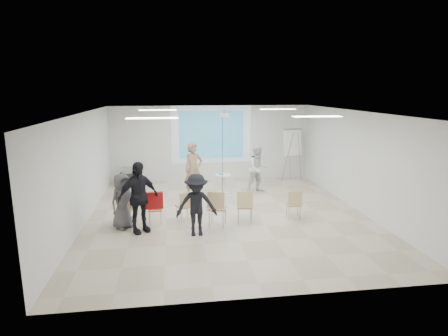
{
  "coord_description": "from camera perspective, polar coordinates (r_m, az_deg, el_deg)",
  "views": [
    {
      "loc": [
        -1.54,
        -10.38,
        3.63
      ],
      "look_at": [
        0.0,
        0.8,
        1.25
      ],
      "focal_mm": 30.0,
      "sensor_mm": 36.0,
      "label": 1
    }
  ],
  "objects": [
    {
      "name": "projection_image",
      "position": [
        15.03,
        -1.92,
        5.1
      ],
      "size": [
        2.6,
        0.01,
        1.9
      ],
      "primitive_type": "cube",
      "color": "teal",
      "rests_on": "wall_back"
    },
    {
      "name": "audience_outer",
      "position": [
        10.22,
        -15.26,
        -4.42
      ],
      "size": [
        0.95,
        0.95,
        1.66
      ],
      "primitive_type": "imported",
      "rotation": [
        0.0,
        0.0,
        0.8
      ],
      "color": "#545459",
      "rests_on": "floor"
    },
    {
      "name": "red_jacket",
      "position": [
        10.19,
        -10.59,
        -4.89
      ],
      "size": [
        0.48,
        0.12,
        0.45
      ],
      "primitive_type": "cube",
      "rotation": [
        0.0,
        0.0,
        0.04
      ],
      "color": "#AD1516",
      "rests_on": "chair_left_mid"
    },
    {
      "name": "wall_right",
      "position": [
        11.98,
        20.13,
        0.94
      ],
      "size": [
        0.1,
        9.0,
        3.0
      ],
      "primitive_type": "cube",
      "color": "silver",
      "rests_on": "floor"
    },
    {
      "name": "chair_left_inner",
      "position": [
        10.49,
        -5.94,
        -5.51
      ],
      "size": [
        0.52,
        0.54,
        0.85
      ],
      "rotation": [
        0.0,
        0.0,
        0.35
      ],
      "color": "tan",
      "rests_on": "floor"
    },
    {
      "name": "chair_center",
      "position": [
        10.03,
        -1.11,
        -5.75
      ],
      "size": [
        0.59,
        0.61,
        0.99
      ],
      "rotation": [
        0.0,
        0.0,
        -0.3
      ],
      "color": "tan",
      "rests_on": "floor"
    },
    {
      "name": "player_right",
      "position": [
        13.39,
        5.24,
        0.32
      ],
      "size": [
        1.08,
        0.96,
        1.9
      ],
      "primitive_type": "imported",
      "rotation": [
        0.0,
        0.0,
        0.28
      ],
      "color": "white",
      "rests_on": "floor"
    },
    {
      "name": "laptop",
      "position": [
        10.59,
        -6.09,
        -5.61
      ],
      "size": [
        0.37,
        0.32,
        0.02
      ],
      "primitive_type": "imported",
      "rotation": [
        0.0,
        0.0,
        3.49
      ],
      "color": "black",
      "rests_on": "chair_left_inner"
    },
    {
      "name": "flipchart_easel",
      "position": [
        15.13,
        10.39,
        3.85
      ],
      "size": [
        0.91,
        0.7,
        2.12
      ],
      "rotation": [
        0.0,
        0.0,
        0.17
      ],
      "color": "gray",
      "rests_on": "floor"
    },
    {
      "name": "wall_left",
      "position": [
        10.88,
        -21.01,
        -0.17
      ],
      "size": [
        0.1,
        9.0,
        3.0
      ],
      "primitive_type": "cube",
      "color": "silver",
      "rests_on": "floor"
    },
    {
      "name": "av_cart",
      "position": [
        14.66,
        -14.53,
        -1.43
      ],
      "size": [
        0.57,
        0.49,
        0.74
      ],
      "rotation": [
        0.0,
        0.0,
        0.2
      ],
      "color": "black",
      "rests_on": "floor"
    },
    {
      "name": "fluor_panel_sw",
      "position": [
        8.91,
        -10.87,
        7.46
      ],
      "size": [
        1.2,
        0.3,
        0.02
      ],
      "primitive_type": "cube",
      "color": "white",
      "rests_on": "ceiling"
    },
    {
      "name": "floor",
      "position": [
        11.12,
        0.57,
        -7.42
      ],
      "size": [
        8.0,
        9.0,
        0.1
      ],
      "primitive_type": "cube",
      "color": "beige",
      "rests_on": "ground"
    },
    {
      "name": "pedestal_table",
      "position": [
        13.26,
        -0.11,
        -2.24
      ],
      "size": [
        0.65,
        0.65,
        0.7
      ],
      "rotation": [
        0.0,
        0.0,
        0.16
      ],
      "color": "white",
      "rests_on": "floor"
    },
    {
      "name": "player_left",
      "position": [
        12.67,
        -4.67,
        0.22
      ],
      "size": [
        0.93,
        0.81,
        2.14
      ],
      "primitive_type": "imported",
      "rotation": [
        0.0,
        0.0,
        0.45
      ],
      "color": "#A47F64",
      "rests_on": "floor"
    },
    {
      "name": "audience_mid",
      "position": [
        9.39,
        -4.22,
        -5.01
      ],
      "size": [
        1.18,
        0.66,
        1.8
      ],
      "primitive_type": "imported",
      "rotation": [
        0.0,
        0.0,
        0.02
      ],
      "color": "black",
      "rests_on": "floor"
    },
    {
      "name": "projection_halo",
      "position": [
        15.05,
        -1.93,
        5.11
      ],
      "size": [
        3.2,
        0.01,
        2.3
      ],
      "primitive_type": "cube",
      "color": "silver",
      "rests_on": "wall_back"
    },
    {
      "name": "controller_left",
      "position": [
        12.87,
        -3.96,
        1.95
      ],
      "size": [
        0.09,
        0.12,
        0.04
      ],
      "primitive_type": "cube",
      "rotation": [
        0.0,
        0.0,
        0.45
      ],
      "color": "silver",
      "rests_on": "player_left"
    },
    {
      "name": "controller_right",
      "position": [
        13.53,
        4.29,
        1.89
      ],
      "size": [
        0.07,
        0.13,
        0.04
      ],
      "primitive_type": "cube",
      "rotation": [
        0.0,
        0.0,
        0.28
      ],
      "color": "white",
      "rests_on": "player_right"
    },
    {
      "name": "chair_left_mid",
      "position": [
        10.41,
        -10.48,
        -5.96
      ],
      "size": [
        0.39,
        0.41,
        0.8
      ],
      "rotation": [
        0.0,
        0.0,
        0.04
      ],
      "color": "tan",
      "rests_on": "floor"
    },
    {
      "name": "fluor_panel_nw",
      "position": [
        12.4,
        -10.08,
        8.68
      ],
      "size": [
        1.2,
        0.3,
        0.02
      ],
      "primitive_type": "cube",
      "color": "white",
      "rests_on": "ceiling"
    },
    {
      "name": "chair_right_inner",
      "position": [
        10.28,
        3.2,
        -5.53
      ],
      "size": [
        0.51,
        0.53,
        0.94
      ],
      "rotation": [
        0.0,
        0.0,
        -0.16
      ],
      "color": "tan",
      "rests_on": "floor"
    },
    {
      "name": "ceiling_projector",
      "position": [
        12.02,
        0.02,
        7.42
      ],
      "size": [
        0.3,
        0.25,
        3.0
      ],
      "color": "white",
      "rests_on": "ceiling"
    },
    {
      "name": "ceiling",
      "position": [
        10.51,
        0.6,
        8.75
      ],
      "size": [
        8.0,
        9.0,
        0.1
      ],
      "primitive_type": "cube",
      "color": "white",
      "rests_on": "wall_back"
    },
    {
      "name": "fluor_panel_ne",
      "position": [
        12.89,
        8.2,
        8.86
      ],
      "size": [
        1.2,
        0.3,
        0.02
      ],
      "primitive_type": "cube",
      "color": "white",
      "rests_on": "ceiling"
    },
    {
      "name": "chair_far_left",
      "position": [
        10.53,
        -15.04,
        -5.97
      ],
      "size": [
        0.5,
        0.52,
        0.79
      ],
      "rotation": [
        0.0,
        0.0,
        0.42
      ],
      "color": "tan",
      "rests_on": "floor"
    },
    {
      "name": "audience_left",
      "position": [
        9.76,
        -12.96,
        -3.63
      ],
      "size": [
        1.44,
        1.28,
        2.13
      ],
      "primitive_type": "imported",
      "rotation": [
        0.0,
        0.0,
        0.54
      ],
      "color": "black",
      "rests_on": "floor"
    },
    {
      "name": "fluor_panel_se",
      "position": [
        9.58,
        13.99,
        7.62
      ],
      "size": [
        1.2,
        0.3,
        0.02
      ],
      "primitive_type": "cube",
      "color": "white",
      "rests_on": "ceiling"
    },
    {
      "name": "wall_back",
      "position": [
        15.16,
        -1.94,
        3.82
      ],
      "size": [
        8.0,
        0.1,
        3.0
      ],
      "primitive_type": "cube",
      "color": "silver",
      "rests_on": "floor"
    },
    {
      "name": "chair_right_far",
      "position": [
        10.78,
        10.65,
        -5.21
      ],
      "size": [
        0.43,
        0.46,
        0.84
      ],
      "rotation": [
        0.0,
        0.0,
        -0.1
      ],
      "color": "tan",
      "rests_on": "floor"
    }
  ]
}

